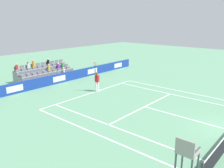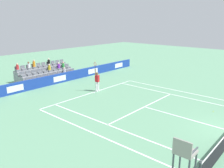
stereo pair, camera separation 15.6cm
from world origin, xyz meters
name	(u,v)px [view 1 (the left image)]	position (x,y,z in m)	size (l,w,h in m)	color
line_baseline	(93,92)	(0.00, -11.89, 0.00)	(10.97, 0.10, 0.01)	white
line_service	(145,107)	(0.00, -6.40, 0.00)	(8.23, 0.10, 0.01)	white
line_centre_service	(185,118)	(0.00, -3.20, 0.00)	(0.10, 6.40, 0.01)	white
line_singles_sideline_left	(114,127)	(4.12, -5.95, 0.00)	(0.10, 11.89, 0.01)	white
line_singles_sideline_right	(175,95)	(-4.12, -5.95, 0.00)	(0.10, 11.89, 0.01)	white
line_doubles_sideline_left	(99,135)	(5.49, -5.95, 0.00)	(0.10, 11.89, 0.01)	white
line_doubles_sideline_right	(182,91)	(-5.49, -5.95, 0.00)	(0.10, 11.89, 0.01)	white
line_centre_mark	(94,93)	(0.00, -11.79, 0.00)	(0.10, 0.20, 0.01)	white
sponsor_barrier	(59,78)	(0.00, -16.83, 0.49)	(23.81, 0.22, 0.98)	#193899
tennis_player	(97,81)	(-0.50, -11.85, 0.99)	(0.53, 0.36, 2.85)	white
umpire_chair	(186,158)	(6.76, -0.33, 1.52)	(0.70, 0.70, 2.34)	#474C54
stadium_stand	(46,75)	(0.00, -19.15, 0.55)	(6.20, 2.85, 2.20)	gray
loose_tennis_ball	(213,111)	(-2.38, -2.17, 0.03)	(0.07, 0.07, 0.07)	#D1E533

